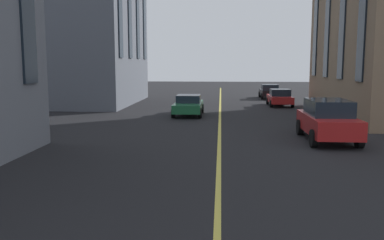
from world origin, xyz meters
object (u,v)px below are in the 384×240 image
(car_red_parked_b, at_px, (280,97))
(car_green_near, at_px, (188,105))
(car_red_oncoming, at_px, (328,120))
(car_black_parked_a, at_px, (269,91))

(car_red_parked_b, distance_m, car_green_near, 9.69)
(car_red_oncoming, height_order, car_black_parked_a, car_red_oncoming)
(car_red_oncoming, height_order, car_green_near, car_red_oncoming)
(car_red_oncoming, height_order, car_red_parked_b, car_red_oncoming)
(car_red_oncoming, distance_m, car_green_near, 11.35)
(car_red_parked_b, xyz_separation_m, car_black_parked_a, (7.41, 0.00, 0.00))
(car_red_oncoming, distance_m, car_red_parked_b, 15.55)
(car_black_parked_a, bearing_deg, car_red_parked_b, 180.00)
(car_red_parked_b, bearing_deg, car_green_near, 133.39)
(car_red_oncoming, distance_m, car_black_parked_a, 22.96)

